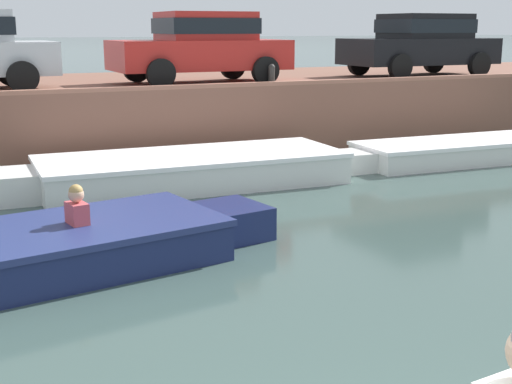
{
  "coord_description": "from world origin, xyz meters",
  "views": [
    {
      "loc": [
        -2.41,
        -2.22,
        2.83
      ],
      "look_at": [
        0.41,
        4.03,
        1.24
      ],
      "focal_mm": 50.0,
      "sensor_mm": 36.0,
      "label": 1
    }
  ],
  "objects_px": {
    "car_right_inner_black": "(421,42)",
    "mooring_bollard_east": "(272,74)",
    "boat_moored_central_white": "(178,171)",
    "car_centre_red": "(202,44)",
    "boat_moored_east_white": "(454,151)",
    "motorboat_passing": "(40,252)"
  },
  "relations": [
    {
      "from": "motorboat_passing",
      "to": "mooring_bollard_east",
      "type": "distance_m",
      "value": 8.2
    },
    {
      "from": "boat_moored_central_white",
      "to": "car_right_inner_black",
      "type": "height_order",
      "value": "car_right_inner_black"
    },
    {
      "from": "boat_moored_east_white",
      "to": "car_centre_red",
      "type": "distance_m",
      "value": 5.96
    },
    {
      "from": "boat_moored_central_white",
      "to": "boat_moored_east_white",
      "type": "relative_size",
      "value": 1.14
    },
    {
      "from": "car_right_inner_black",
      "to": "mooring_bollard_east",
      "type": "height_order",
      "value": "car_right_inner_black"
    },
    {
      "from": "car_right_inner_black",
      "to": "mooring_bollard_east",
      "type": "distance_m",
      "value": 4.86
    },
    {
      "from": "mooring_bollard_east",
      "to": "motorboat_passing",
      "type": "bearing_deg",
      "value": -135.18
    },
    {
      "from": "car_centre_red",
      "to": "car_right_inner_black",
      "type": "distance_m",
      "value": 5.9
    },
    {
      "from": "boat_moored_east_white",
      "to": "mooring_bollard_east",
      "type": "relative_size",
      "value": 13.03
    },
    {
      "from": "boat_moored_central_white",
      "to": "mooring_bollard_east",
      "type": "distance_m",
      "value": 3.66
    },
    {
      "from": "car_right_inner_black",
      "to": "mooring_bollard_east",
      "type": "xyz_separation_m",
      "value": [
        -4.7,
        -1.07,
        -0.61
      ]
    },
    {
      "from": "car_centre_red",
      "to": "mooring_bollard_east",
      "type": "distance_m",
      "value": 1.72
    },
    {
      "from": "boat_moored_central_white",
      "to": "car_right_inner_black",
      "type": "distance_m",
      "value": 8.29
    },
    {
      "from": "motorboat_passing",
      "to": "car_centre_red",
      "type": "distance_m",
      "value": 8.4
    },
    {
      "from": "boat_moored_east_white",
      "to": "mooring_bollard_east",
      "type": "height_order",
      "value": "mooring_bollard_east"
    },
    {
      "from": "motorboat_passing",
      "to": "car_right_inner_black",
      "type": "height_order",
      "value": "car_right_inner_black"
    },
    {
      "from": "boat_moored_central_white",
      "to": "car_centre_red",
      "type": "height_order",
      "value": "car_centre_red"
    },
    {
      "from": "boat_moored_east_white",
      "to": "car_right_inner_black",
      "type": "xyz_separation_m",
      "value": [
        1.31,
        3.08,
        2.22
      ]
    },
    {
      "from": "boat_moored_central_white",
      "to": "mooring_bollard_east",
      "type": "height_order",
      "value": "mooring_bollard_east"
    },
    {
      "from": "car_centre_red",
      "to": "car_right_inner_black",
      "type": "bearing_deg",
      "value": 0.0
    },
    {
      "from": "boat_moored_east_white",
      "to": "car_centre_red",
      "type": "bearing_deg",
      "value": 146.15
    },
    {
      "from": "car_centre_red",
      "to": "boat_moored_central_white",
      "type": "bearing_deg",
      "value": -118.33
    }
  ]
}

